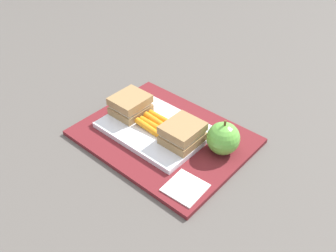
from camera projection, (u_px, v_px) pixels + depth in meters
name	position (u px, v px, depth m)	size (l,w,h in m)	color
ground_plane	(164.00, 138.00, 0.83)	(2.40, 2.40, 0.00)	#56514C
lunchbag_mat	(164.00, 137.00, 0.82)	(0.36, 0.28, 0.01)	maroon
food_tray	(155.00, 128.00, 0.83)	(0.23, 0.17, 0.01)	white
sandwich_half_left	(130.00, 105.00, 0.85)	(0.07, 0.08, 0.04)	#9E7A4C
sandwich_half_right	(183.00, 133.00, 0.77)	(0.07, 0.08, 0.04)	#9E7A4C
carrot_sticks_bundle	(155.00, 124.00, 0.82)	(0.08, 0.06, 0.02)	orange
apple	(223.00, 138.00, 0.76)	(0.07, 0.07, 0.08)	#66B742
paper_napkin	(185.00, 188.00, 0.70)	(0.07, 0.07, 0.00)	white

